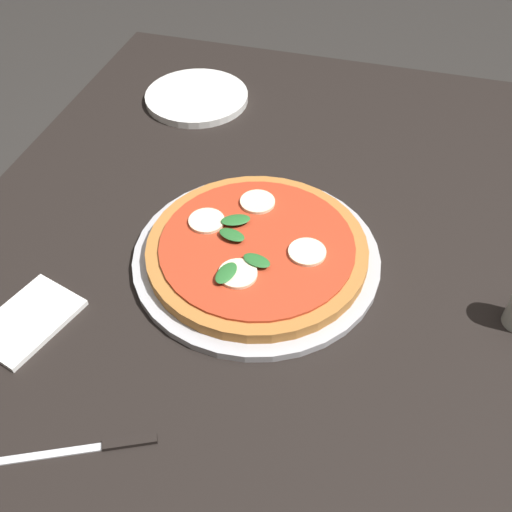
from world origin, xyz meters
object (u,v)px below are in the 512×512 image
at_px(napkin, 28,320).
at_px(knife, 99,447).
at_px(serving_tray, 256,258).
at_px(pizza, 256,249).
at_px(plate_white, 197,97).
at_px(dining_table, 279,308).

relative_size(napkin, knife, 0.79).
distance_m(serving_tray, napkin, 0.32).
bearing_deg(pizza, napkin, 126.40).
relative_size(serving_tray, napkin, 2.74).
bearing_deg(serving_tray, napkin, 126.38).
distance_m(plate_white, knife, 0.73).
height_order(dining_table, plate_white, plate_white).
distance_m(serving_tray, pizza, 0.02).
bearing_deg(knife, napkin, 51.42).
distance_m(serving_tray, plate_white, 0.45).
distance_m(plate_white, napkin, 0.58).
xyz_separation_m(pizza, napkin, (-0.19, 0.26, -0.02)).
relative_size(pizza, knife, 1.94).
bearing_deg(serving_tray, pizza, -40.40).
relative_size(serving_tray, knife, 2.18).
bearing_deg(knife, dining_table, -21.16).
height_order(serving_tray, napkin, serving_tray).
height_order(plate_white, knife, plate_white).
bearing_deg(pizza, serving_tray, 139.60).
height_order(pizza, napkin, pizza).
relative_size(plate_white, napkin, 1.55).
relative_size(serving_tray, pizza, 1.13).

